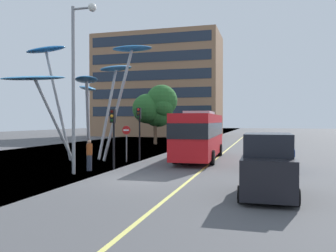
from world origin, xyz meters
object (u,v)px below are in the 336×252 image
red_bus (200,133)px  car_parked_mid (275,153)px  traffic_light_kerb_far (139,122)px  car_parked_near (268,167)px  pedestrian (89,155)px  leaf_sculpture (84,78)px  no_entry_sign (126,138)px  street_lamp (78,69)px  traffic_light_kerb_near (113,126)px

red_bus → car_parked_mid: bearing=-38.7°
traffic_light_kerb_far → car_parked_near: traffic_light_kerb_far is taller
red_bus → pedestrian: size_ratio=5.89×
leaf_sculpture → traffic_light_kerb_far: 5.21m
car_parked_near → traffic_light_kerb_far: bearing=131.8°
traffic_light_kerb_far → pedestrian: traffic_light_kerb_far is taller
car_parked_mid → no_entry_sign: no_entry_sign is taller
leaf_sculpture → no_entry_sign: 5.51m
leaf_sculpture → street_lamp: size_ratio=1.15×
leaf_sculpture → car_parked_near: 16.48m
street_lamp → no_entry_sign: (0.36, 5.90, -3.94)m
no_entry_sign → traffic_light_kerb_far: bearing=53.9°
car_parked_near → pedestrian: bearing=156.0°
leaf_sculpture → no_entry_sign: leaf_sculpture is taller
red_bus → traffic_light_kerb_near: size_ratio=2.93×
traffic_light_kerb_near → pedestrian: traffic_light_kerb_near is taller
pedestrian → no_entry_sign: 4.63m
car_parked_near → car_parked_mid: (0.51, 7.42, -0.10)m
pedestrian → no_entry_sign: size_ratio=0.70×
car_parked_near → traffic_light_kerb_near: bearing=149.4°
red_bus → traffic_light_kerb_near: 7.61m
traffic_light_kerb_near → car_parked_mid: (9.16, 2.30, -1.56)m
leaf_sculpture → pedestrian: (2.97, -4.85, -5.12)m
traffic_light_kerb_near → traffic_light_kerb_far: 4.65m
car_parked_mid → car_parked_near: bearing=-93.9°
traffic_light_kerb_near → car_parked_mid: 9.57m
traffic_light_kerb_near → street_lamp: (-1.08, -2.10, 3.04)m
red_bus → car_parked_near: (4.68, -11.58, -0.83)m
car_parked_near → street_lamp: street_lamp is taller
car_parked_near → pedestrian: (-9.79, 4.36, -0.22)m
street_lamp → leaf_sculpture: bearing=116.1°
car_parked_mid → no_entry_sign: (-9.87, 1.49, 0.67)m
car_parked_mid → leaf_sculpture: bearing=172.3°
leaf_sculpture → car_parked_near: leaf_sculpture is taller
red_bus → pedestrian: (-5.11, -7.21, -1.05)m
leaf_sculpture → red_bus: bearing=16.3°
car_parked_mid → no_entry_sign: size_ratio=1.71×
car_parked_mid → pedestrian: size_ratio=2.44×
traffic_light_kerb_near → traffic_light_kerb_far: (-0.09, 4.65, 0.18)m
pedestrian → no_entry_sign: no_entry_sign is taller
traffic_light_kerb_near → car_parked_near: 10.16m
car_parked_near → pedestrian: size_ratio=2.26×
street_lamp → red_bus: bearing=59.5°
car_parked_near → leaf_sculpture: bearing=144.2°
leaf_sculpture → pedestrian: 7.65m
pedestrian → no_entry_sign: bearing=84.7°
traffic_light_kerb_near → car_parked_mid: bearing=14.1°
pedestrian → leaf_sculpture: bearing=121.5°
red_bus → street_lamp: bearing=-120.5°
red_bus → traffic_light_kerb_near: red_bus is taller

